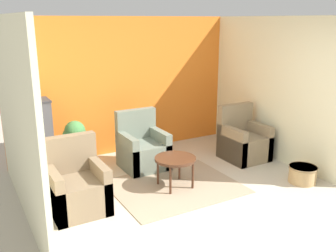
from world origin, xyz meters
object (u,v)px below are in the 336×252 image
at_px(potted_plant, 75,138).
at_px(wicker_basket, 303,174).
at_px(birdcage, 39,139).
at_px(armchair_middle, 142,150).
at_px(coffee_table, 175,161).
at_px(parrot, 34,92).
at_px(armchair_left, 77,188).
at_px(armchair_right, 243,142).

height_order(potted_plant, wicker_basket, potted_plant).
bearing_deg(birdcage, armchair_middle, -17.80).
bearing_deg(potted_plant, coffee_table, -55.40).
relative_size(birdcage, parrot, 4.84).
bearing_deg(armchair_left, armchair_right, 7.17).
distance_m(armchair_left, wicker_basket, 3.44).
bearing_deg(armchair_left, birdcage, 96.92).
height_order(coffee_table, potted_plant, potted_plant).
height_order(armchair_right, birdcage, birdcage).
xyz_separation_m(armchair_left, armchair_right, (3.20, 0.40, 0.00)).
relative_size(armchair_left, armchair_middle, 1.00).
relative_size(armchair_right, armchair_middle, 1.00).
relative_size(coffee_table, birdcage, 0.49).
height_order(armchair_middle, parrot, parrot).
height_order(armchair_right, potted_plant, armchair_right).
distance_m(armchair_middle, birdcage, 1.70).
bearing_deg(armchair_middle, birdcage, 162.20).
distance_m(parrot, potted_plant, 1.05).
bearing_deg(birdcage, wicker_basket, -33.52).
distance_m(armchair_right, birdcage, 3.54).
bearing_deg(armchair_middle, wicker_basket, -43.44).
relative_size(armchair_middle, wicker_basket, 2.23).
relative_size(potted_plant, wicker_basket, 1.87).
xyz_separation_m(coffee_table, parrot, (-1.67, 1.47, 0.96)).
distance_m(coffee_table, potted_plant, 1.89).
bearing_deg(birdcage, armchair_right, -17.00).
xyz_separation_m(armchair_middle, parrot, (-1.59, 0.51, 1.07)).
height_order(armchair_left, birdcage, birdcage).
bearing_deg(coffee_table, parrot, 138.68).
distance_m(birdcage, wicker_basket, 4.22).
height_order(armchair_left, armchair_right, same).
xyz_separation_m(armchair_left, potted_plant, (0.43, 1.52, 0.21)).
distance_m(potted_plant, wicker_basket, 3.77).
distance_m(armchair_middle, potted_plant, 1.17).
relative_size(armchair_right, potted_plant, 1.19).
bearing_deg(potted_plant, wicker_basket, -39.66).
relative_size(birdcage, wicker_basket, 2.88).
xyz_separation_m(armchair_middle, birdcage, (-1.59, 0.51, 0.30)).
distance_m(armchair_left, armchair_middle, 1.69).
bearing_deg(birdcage, potted_plant, 7.67).
height_order(coffee_table, parrot, parrot).
xyz_separation_m(parrot, wicker_basket, (3.49, -2.32, -1.24)).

